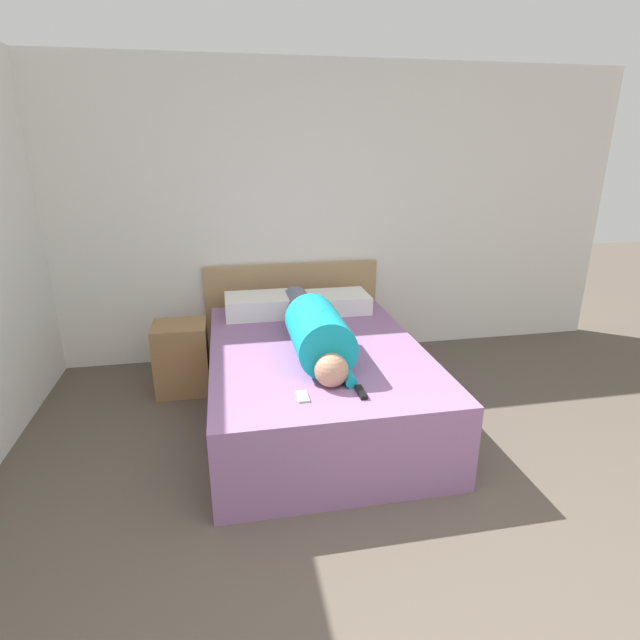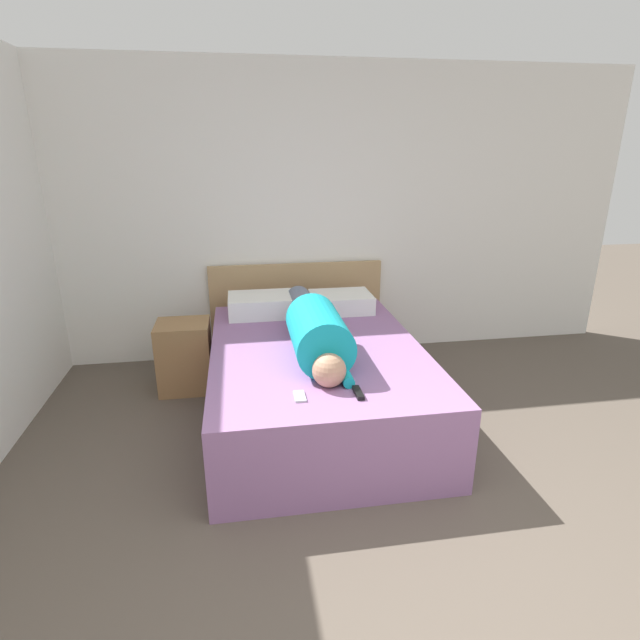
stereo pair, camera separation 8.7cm
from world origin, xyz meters
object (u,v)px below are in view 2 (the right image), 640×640
(nightstand, at_px, (185,356))
(pillow_near_headboard, at_px, (261,305))
(bed, at_px, (317,381))
(person_lying, at_px, (315,329))
(cell_phone, at_px, (300,396))
(tv_remote, at_px, (358,393))
(pillow_second, at_px, (341,302))

(nightstand, height_order, pillow_near_headboard, pillow_near_headboard)
(bed, height_order, person_lying, person_lying)
(bed, height_order, cell_phone, cell_phone)
(bed, relative_size, nightstand, 3.67)
(bed, bearing_deg, cell_phone, -105.95)
(cell_phone, bearing_deg, tv_remote, -3.83)
(person_lying, xyz_separation_m, pillow_near_headboard, (-0.33, 0.86, -0.07))
(pillow_second, bearing_deg, bed, -113.29)
(pillow_near_headboard, height_order, tv_remote, pillow_near_headboard)
(pillow_second, xyz_separation_m, tv_remote, (-0.21, -1.55, -0.06))
(bed, relative_size, person_lying, 1.30)
(nightstand, bearing_deg, pillow_second, 7.24)
(bed, xyz_separation_m, cell_phone, (-0.21, -0.74, 0.28))
(bed, xyz_separation_m, tv_remote, (0.12, -0.77, 0.29))
(bed, distance_m, nightstand, 1.16)
(pillow_second, distance_m, tv_remote, 1.56)
(pillow_near_headboard, height_order, cell_phone, pillow_near_headboard)
(nightstand, distance_m, pillow_near_headboard, 0.75)
(cell_phone, bearing_deg, person_lying, 74.05)
(pillow_second, bearing_deg, person_lying, -112.66)
(person_lying, height_order, pillow_second, person_lying)
(person_lying, bearing_deg, cell_phone, -105.95)
(nightstand, relative_size, pillow_near_headboard, 1.05)
(pillow_near_headboard, relative_size, pillow_second, 1.05)
(nightstand, height_order, person_lying, person_lying)
(nightstand, xyz_separation_m, pillow_near_headboard, (0.64, 0.17, 0.35))
(nightstand, relative_size, tv_remote, 3.80)
(bed, relative_size, tv_remote, 13.95)
(person_lying, bearing_deg, pillow_second, 67.34)
(pillow_near_headboard, bearing_deg, person_lying, -69.12)
(bed, height_order, nightstand, nightstand)
(tv_remote, bearing_deg, bed, 99.02)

